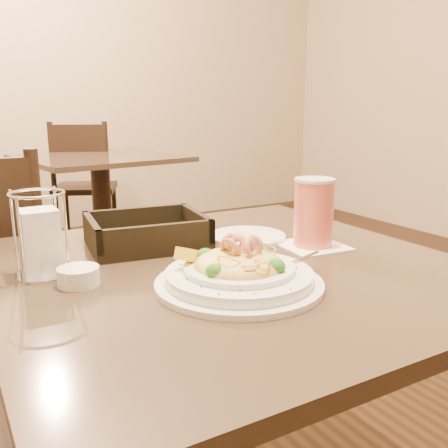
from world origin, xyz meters
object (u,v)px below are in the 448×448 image
background_table (101,192)px  dining_chair_far (84,183)px  napkin_caddy (41,240)px  side_plate (247,237)px  drink_glass (314,213)px  butter_ramekin (79,276)px  bread_basket (147,236)px  main_table (229,369)px  pasta_bowl (239,272)px

background_table → dining_chair_far: size_ratio=1.10×
napkin_caddy → side_plate: size_ratio=0.88×
drink_glass → background_table: bearing=85.5°
dining_chair_far → butter_ramekin: (-0.70, -2.71, 0.25)m
drink_glass → bread_basket: bearing=148.9°
dining_chair_far → napkin_caddy: 2.75m
background_table → butter_ramekin: butter_ramekin is taller
background_table → drink_glass: drink_glass is taller
main_table → napkin_caddy: 0.46m
napkin_caddy → pasta_bowl: bearing=-39.3°
main_table → napkin_caddy: size_ratio=5.60×
dining_chair_far → bread_basket: size_ratio=3.36×
side_plate → bread_basket: bearing=163.8°
side_plate → butter_ramekin: (-0.43, -0.11, 0.01)m
main_table → pasta_bowl: bearing=-112.7°
bread_basket → side_plate: bearing=-16.2°
pasta_bowl → side_plate: (0.19, 0.26, -0.02)m
main_table → side_plate: side_plate is taller
napkin_caddy → side_plate: (0.47, 0.03, -0.06)m
dining_chair_far → main_table: bearing=104.6°
background_table → pasta_bowl: (-0.46, -2.42, 0.26)m
side_plate → pasta_bowl: bearing=-125.3°
napkin_caddy → butter_ramekin: bearing=-61.5°
drink_glass → side_plate: drink_glass is taller
side_plate → napkin_caddy: bearing=-176.5°
dining_chair_far → napkin_caddy: (-0.75, -2.63, 0.30)m
napkin_caddy → butter_ramekin: napkin_caddy is taller
butter_ramekin → napkin_caddy: bearing=118.5°
main_table → pasta_bowl: size_ratio=2.74×
main_table → napkin_caddy: bearing=160.5°
main_table → bread_basket: bread_basket is taller
background_table → dining_chair_far: dining_chair_far is taller
background_table → butter_ramekin: (-0.70, -2.27, 0.25)m
pasta_bowl → napkin_caddy: bearing=140.7°
main_table → pasta_bowl: 0.29m
background_table → side_plate: (-0.27, -2.15, 0.24)m
background_table → side_plate: side_plate is taller
main_table → drink_glass: drink_glass is taller
background_table → pasta_bowl: size_ratio=3.12×
dining_chair_far → bread_basket: (-0.51, -2.53, 0.25)m
pasta_bowl → bread_basket: 0.33m
drink_glass → side_plate: 0.17m
side_plate → main_table: bearing=-133.1°
background_table → drink_glass: bearing=-94.5°
main_table → side_plate: 0.31m
dining_chair_far → side_plate: dining_chair_far is taller
pasta_bowl → bread_basket: bearing=97.3°
butter_ramekin → dining_chair_far: bearing=75.4°
main_table → background_table: (0.41, 2.30, 0.00)m
main_table → pasta_bowl: (-0.05, -0.12, 0.26)m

